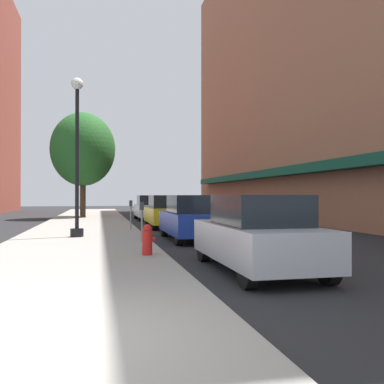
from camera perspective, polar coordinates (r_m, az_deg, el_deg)
name	(u,v)px	position (r m, az deg, el deg)	size (l,w,h in m)	color
ground_plane	(162,226)	(22.94, -4.03, -4.59)	(90.00, 90.00, 0.00)	#232326
sidewalk_slab	(87,225)	(23.70, -14.03, -4.30)	(4.80, 50.00, 0.12)	gray
building_right_brick	(311,51)	(31.85, 15.82, 17.83)	(6.80, 40.00, 23.32)	#9E6047
lamppost	(77,154)	(16.28, -15.25, 5.02)	(0.48, 0.48, 5.90)	black
fire_hydrant	(147,239)	(10.97, -6.05, -6.38)	(0.33, 0.26, 0.79)	red
parking_meter_near	(142,216)	(14.15, -6.78, -3.30)	(0.14, 0.09, 1.31)	slate
parking_meter_far	(131,211)	(19.15, -8.26, -2.56)	(0.14, 0.09, 1.31)	slate
tree_near	(83,149)	(31.50, -14.50, 5.59)	(4.59, 4.59, 7.49)	#422D1E
car_silver	(257,234)	(9.26, 8.80, -5.67)	(1.80, 4.30, 1.66)	black
car_blue	(192,218)	(15.60, -0.04, -3.56)	(1.80, 4.30, 1.66)	black
car_yellow	(166,212)	(21.64, -3.53, -2.69)	(1.80, 4.30, 1.66)	black
car_white	(150,208)	(28.78, -5.75, -2.14)	(1.80, 4.30, 1.66)	black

